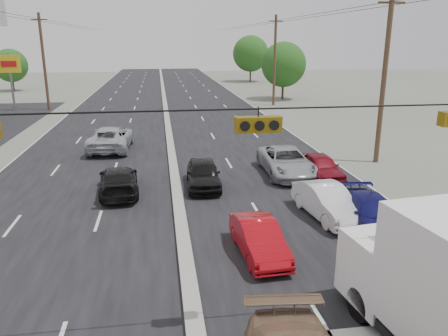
{
  "coord_description": "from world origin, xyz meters",
  "views": [
    {
      "loc": [
        -0.68,
        -9.46,
        7.26
      ],
      "look_at": [
        1.86,
        7.62,
        2.2
      ],
      "focal_mm": 35.0,
      "sensor_mm": 36.0,
      "label": 1
    }
  ],
  "objects": [
    {
      "name": "utility_pole_right_b",
      "position": [
        12.5,
        15.0,
        5.11
      ],
      "size": [
        1.6,
        0.3,
        10.0
      ],
      "color": "#422D1E",
      "rests_on": "ground"
    },
    {
      "name": "queue_car_c",
      "position": [
        6.22,
        13.25,
        0.75
      ],
      "size": [
        2.57,
        5.41,
        1.49
      ],
      "primitive_type": "imported",
      "rotation": [
        0.0,
        0.0,
        -0.02
      ],
      "color": "#9DA0A4",
      "rests_on": "ground"
    },
    {
      "name": "tree_right_far",
      "position": [
        16.0,
        70.0,
        4.96
      ],
      "size": [
        6.4,
        6.4,
        8.16
      ],
      "color": "#382619",
      "rests_on": "ground"
    },
    {
      "name": "pole_sign_far",
      "position": [
        -16.0,
        40.0,
        4.41
      ],
      "size": [
        2.2,
        0.25,
        6.0
      ],
      "color": "slate",
      "rests_on": "ground"
    },
    {
      "name": "traffic_signals",
      "position": [
        1.4,
        0.0,
        5.49
      ],
      "size": [
        25.0,
        0.3,
        0.54
      ],
      "color": "black",
      "rests_on": "ground"
    },
    {
      "name": "center_median",
      "position": [
        0.0,
        30.0,
        0.1
      ],
      "size": [
        0.5,
        160.0,
        0.2
      ],
      "primitive_type": "cube",
      "color": "gray",
      "rests_on": "ground"
    },
    {
      "name": "red_sedan",
      "position": [
        2.56,
        4.08,
        0.62
      ],
      "size": [
        1.55,
        3.84,
        1.24
      ],
      "primitive_type": "imported",
      "rotation": [
        0.0,
        0.0,
        0.07
      ],
      "color": "#AE0A13",
      "rests_on": "ground"
    },
    {
      "name": "queue_car_a",
      "position": [
        1.4,
        11.75,
        0.7
      ],
      "size": [
        1.81,
        4.18,
        1.4
      ],
      "primitive_type": "imported",
      "rotation": [
        0.0,
        0.0,
        -0.04
      ],
      "color": "black",
      "rests_on": "ground"
    },
    {
      "name": "tree_left_far",
      "position": [
        -22.0,
        60.0,
        3.72
      ],
      "size": [
        4.8,
        4.8,
        6.12
      ],
      "color": "#382619",
      "rests_on": "ground"
    },
    {
      "name": "road_surface",
      "position": [
        0.0,
        30.0,
        0.0
      ],
      "size": [
        20.0,
        160.0,
        0.02
      ],
      "primitive_type": "cube",
      "color": "black",
      "rests_on": "ground"
    },
    {
      "name": "oncoming_far",
      "position": [
        -4.06,
        20.65,
        0.8
      ],
      "size": [
        2.94,
        5.89,
        1.6
      ],
      "primitive_type": "imported",
      "rotation": [
        0.0,
        0.0,
        3.09
      ],
      "color": "#ACB0B4",
      "rests_on": "ground"
    },
    {
      "name": "queue_car_d",
      "position": [
        7.51,
        5.61,
        0.64
      ],
      "size": [
        2.19,
        4.58,
        1.29
      ],
      "primitive_type": "imported",
      "rotation": [
        0.0,
        0.0,
        -0.09
      ],
      "color": "#111051",
      "rests_on": "ground"
    },
    {
      "name": "utility_pole_right_c",
      "position": [
        12.5,
        40.0,
        5.11
      ],
      "size": [
        1.6,
        0.3,
        10.0
      ],
      "color": "#422D1E",
      "rests_on": "ground"
    },
    {
      "name": "utility_pole_left_c",
      "position": [
        -12.5,
        40.0,
        5.11
      ],
      "size": [
        1.6,
        0.3,
        10.0
      ],
      "color": "#422D1E",
      "rests_on": "ground"
    },
    {
      "name": "queue_car_e",
      "position": [
        7.83,
        12.16,
        0.68
      ],
      "size": [
        1.71,
        4.03,
        1.36
      ],
      "primitive_type": "imported",
      "rotation": [
        0.0,
        0.0,
        0.03
      ],
      "color": "maroon",
      "rests_on": "ground"
    },
    {
      "name": "tree_right_mid",
      "position": [
        15.0,
        45.0,
        4.34
      ],
      "size": [
        5.6,
        5.6,
        7.14
      ],
      "color": "#382619",
      "rests_on": "ground"
    },
    {
      "name": "oncoming_near",
      "position": [
        -2.8,
        11.43,
        0.66
      ],
      "size": [
        2.21,
        4.68,
        1.32
      ],
      "primitive_type": "imported",
      "rotation": [
        0.0,
        0.0,
        3.22
      ],
      "color": "black",
      "rests_on": "ground"
    },
    {
      "name": "queue_car_b",
      "position": [
        6.18,
        6.98,
        0.69
      ],
      "size": [
        1.98,
        4.36,
        1.39
      ],
      "primitive_type": "imported",
      "rotation": [
        0.0,
        0.0,
        0.13
      ],
      "color": "white",
      "rests_on": "ground"
    }
  ]
}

